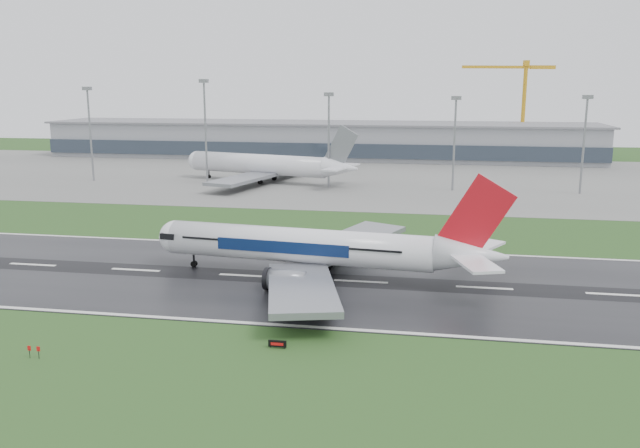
# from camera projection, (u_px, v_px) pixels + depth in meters

# --- Properties ---
(ground) EXTENTS (520.00, 520.00, 0.00)m
(ground) POSITION_uv_depth(u_px,v_px,m) (136.00, 270.00, 114.83)
(ground) COLOR #214519
(ground) RESTS_ON ground
(runway) EXTENTS (400.00, 45.00, 0.10)m
(runway) POSITION_uv_depth(u_px,v_px,m) (136.00, 270.00, 114.82)
(runway) COLOR black
(runway) RESTS_ON ground
(apron) EXTENTS (400.00, 130.00, 0.08)m
(apron) POSITION_uv_depth(u_px,v_px,m) (290.00, 175.00, 235.20)
(apron) COLOR slate
(apron) RESTS_ON ground
(terminal) EXTENTS (240.00, 36.00, 15.00)m
(terminal) POSITION_uv_depth(u_px,v_px,m) (319.00, 141.00, 291.41)
(terminal) COLOR gray
(terminal) RESTS_ON ground
(main_airliner) EXTENTS (66.01, 63.44, 17.84)m
(main_airliner) POSITION_uv_depth(u_px,v_px,m) (322.00, 226.00, 108.59)
(main_airliner) COLOR white
(main_airliner) RESTS_ON runway
(parked_airliner) EXTENTS (78.17, 75.02, 18.97)m
(parked_airliner) POSITION_uv_depth(u_px,v_px,m) (266.00, 154.00, 216.26)
(parked_airliner) COLOR silver
(parked_airliner) RESTS_ON apron
(tower_crane) EXTENTS (41.39, 16.29, 42.58)m
(tower_crane) POSITION_uv_depth(u_px,v_px,m) (523.00, 110.00, 287.84)
(tower_crane) COLOR orange
(tower_crane) RESTS_ON ground
(runway_sign) EXTENTS (2.31, 0.63, 1.04)m
(runway_sign) POSITION_uv_depth(u_px,v_px,m) (277.00, 344.00, 80.83)
(runway_sign) COLOR black
(runway_sign) RESTS_ON ground
(floodmast_1) EXTENTS (0.64, 0.64, 30.26)m
(floodmast_1) POSITION_uv_depth(u_px,v_px,m) (91.00, 136.00, 218.56)
(floodmast_1) COLOR gray
(floodmast_1) RESTS_ON ground
(floodmast_2) EXTENTS (0.64, 0.64, 32.67)m
(floodmast_2) POSITION_uv_depth(u_px,v_px,m) (206.00, 134.00, 211.45)
(floodmast_2) COLOR gray
(floodmast_2) RESTS_ON ground
(floodmast_3) EXTENTS (0.64, 0.64, 28.57)m
(floodmast_3) POSITION_uv_depth(u_px,v_px,m) (329.00, 142.00, 205.03)
(floodmast_3) COLOR gray
(floodmast_3) RESTS_ON ground
(floodmast_4) EXTENTS (0.64, 0.64, 27.58)m
(floodmast_4) POSITION_uv_depth(u_px,v_px,m) (454.00, 146.00, 198.57)
(floodmast_4) COLOR gray
(floodmast_4) RESTS_ON ground
(floodmast_5) EXTENTS (0.64, 0.64, 27.99)m
(floodmast_5) POSITION_uv_depth(u_px,v_px,m) (583.00, 147.00, 192.20)
(floodmast_5) COLOR gray
(floodmast_5) RESTS_ON ground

